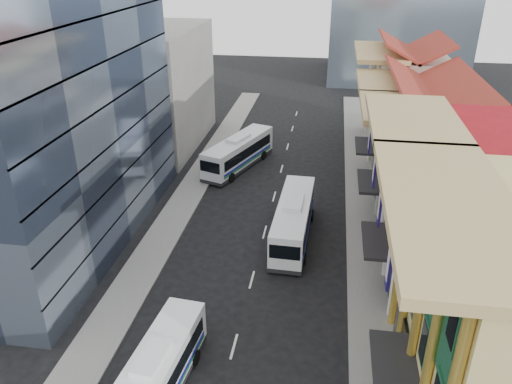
% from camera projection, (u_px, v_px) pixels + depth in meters
% --- Properties ---
extents(sidewalk_right, '(3.00, 90.00, 0.15)m').
position_uv_depth(sidewalk_right, '(364.00, 239.00, 42.07)').
color(sidewalk_right, slate).
rests_on(sidewalk_right, ground).
extents(sidewalk_left, '(3.00, 90.00, 0.15)m').
position_uv_depth(sidewalk_left, '(170.00, 224.00, 44.38)').
color(sidewalk_left, slate).
rests_on(sidewalk_left, ground).
extents(shophouse_tan, '(8.00, 14.00, 12.00)m').
position_uv_depth(shophouse_tan, '(509.00, 327.00, 23.62)').
color(shophouse_tan, '#D4C47A').
rests_on(shophouse_tan, ground).
extents(shophouse_red, '(8.00, 10.00, 12.00)m').
position_uv_depth(shophouse_red, '(457.00, 209.00, 34.28)').
color(shophouse_red, maroon).
rests_on(shophouse_red, ground).
extents(shophouse_cream_near, '(8.00, 9.00, 10.00)m').
position_uv_depth(shophouse_cream_near, '(432.00, 169.00, 43.15)').
color(shophouse_cream_near, beige).
rests_on(shophouse_cream_near, ground).
extents(shophouse_cream_mid, '(8.00, 9.00, 10.00)m').
position_uv_depth(shophouse_cream_mid, '(418.00, 134.00, 51.14)').
color(shophouse_cream_mid, beige).
rests_on(shophouse_cream_mid, ground).
extents(shophouse_cream_far, '(8.00, 12.00, 11.00)m').
position_uv_depth(shophouse_cream_far, '(407.00, 101.00, 60.25)').
color(shophouse_cream_far, beige).
rests_on(shophouse_cream_far, ground).
extents(office_tower, '(12.00, 26.00, 30.00)m').
position_uv_depth(office_tower, '(30.00, 57.00, 36.31)').
color(office_tower, '#404D65').
rests_on(office_tower, ground).
extents(office_block_far, '(10.00, 18.00, 14.00)m').
position_uv_depth(office_block_far, '(156.00, 88.00, 60.11)').
color(office_block_far, gray).
rests_on(office_block_far, ground).
extents(bus_left_near, '(3.32, 10.33, 3.26)m').
position_uv_depth(bus_left_near, '(154.00, 378.00, 26.47)').
color(bus_left_near, white).
rests_on(bus_left_near, ground).
extents(bus_left_far, '(6.49, 11.77, 3.70)m').
position_uv_depth(bus_left_far, '(239.00, 152.00, 55.22)').
color(bus_left_far, silver).
rests_on(bus_left_far, ground).
extents(bus_right, '(3.01, 11.46, 3.65)m').
position_uv_depth(bus_right, '(293.00, 219.00, 41.55)').
color(bus_right, silver).
rests_on(bus_right, ground).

